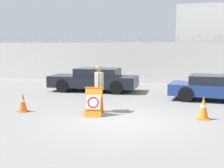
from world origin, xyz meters
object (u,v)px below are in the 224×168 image
traffic_cone_near (203,108)px  parked_car_rear_sedan (217,88)px  parked_car_front_coupe (95,79)px  barricade_sign (94,101)px  traffic_cone_mid (23,102)px  security_guard (99,86)px

traffic_cone_near → parked_car_rear_sedan: size_ratio=0.18×
parked_car_front_coupe → barricade_sign: bearing=106.2°
barricade_sign → traffic_cone_mid: 2.76m
barricade_sign → traffic_cone_near: (3.74, 0.45, -0.11)m
traffic_cone_near → traffic_cone_mid: 6.52m
security_guard → parked_car_front_coupe: (-1.99, 5.03, -0.33)m
traffic_cone_near → parked_car_front_coupe: 7.75m
barricade_sign → traffic_cone_mid: barricade_sign is taller
parked_car_front_coupe → parked_car_rear_sedan: 6.44m
barricade_sign → parked_car_front_coupe: bearing=98.0°
parked_car_front_coupe → parked_car_rear_sedan: size_ratio=1.09×
barricade_sign → security_guard: 0.79m
parked_car_front_coupe → parked_car_rear_sedan: parked_car_front_coupe is taller
traffic_cone_mid → parked_car_front_coupe: parked_car_front_coupe is taller
security_guard → parked_car_rear_sedan: security_guard is taller
traffic_cone_near → barricade_sign: bearing=-173.1°
traffic_cone_near → traffic_cone_mid: traffic_cone_near is taller
traffic_cone_near → parked_car_front_coupe: size_ratio=0.16×
parked_car_rear_sedan → parked_car_front_coupe: bearing=172.8°
security_guard → traffic_cone_mid: (-2.73, -0.83, -0.62)m
barricade_sign → parked_car_front_coupe: parked_car_front_coupe is taller
traffic_cone_near → traffic_cone_mid: (-6.49, -0.65, -0.03)m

